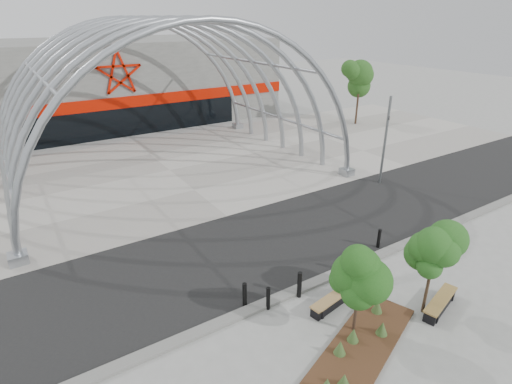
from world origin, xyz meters
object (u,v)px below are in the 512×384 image
object	(u,v)px
street_tree_1	(434,258)
bench_0	(332,302)
signal_pole	(385,139)
bollard_2	(299,285)
street_tree_0	(361,272)
bench_1	(440,304)

from	to	relation	value
street_tree_1	bench_0	size ratio (longest dim) A/B	1.54
street_tree_1	signal_pole	bearing A→B (deg)	48.55
signal_pole	bench_0	world-z (taller)	signal_pole
bollard_2	signal_pole	bearing A→B (deg)	28.47
street_tree_1	bollard_2	world-z (taller)	street_tree_1
street_tree_1	bollard_2	bearing A→B (deg)	136.50
signal_pole	street_tree_0	distance (m)	14.49
bollard_2	bench_1	bearing A→B (deg)	-40.46
street_tree_0	bench_0	xyz separation A→B (m)	(0.26, 1.39, -2.28)
signal_pole	street_tree_0	size ratio (longest dim) A/B	1.64
street_tree_0	bench_1	xyz separation A→B (m)	(3.59, -0.89, -2.27)
bench_1	bollard_2	world-z (taller)	bollard_2
bench_0	bench_1	xyz separation A→B (m)	(3.33, -2.28, 0.02)
bench_0	bench_1	size ratio (longest dim) A/B	0.93
street_tree_0	street_tree_1	size ratio (longest dim) A/B	1.05
signal_pole	street_tree_1	world-z (taller)	signal_pole
bench_0	bollard_2	bearing A→B (deg)	120.74
signal_pole	bench_1	distance (m)	12.85
bollard_2	bench_0	bearing A→B (deg)	-59.26
street_tree_0	street_tree_1	world-z (taller)	street_tree_0
street_tree_0	bollard_2	xyz separation A→B (m)	(-0.42, 2.53, -1.94)
street_tree_1	bench_1	bearing A→B (deg)	-20.08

